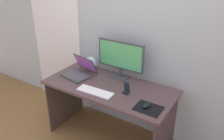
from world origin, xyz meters
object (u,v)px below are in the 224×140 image
object	(u,v)px
monitor	(121,58)
phone_in_dock	(126,89)
laptop	(79,72)
keyboard_external	(95,92)
mouse	(146,105)
fishbowl	(90,63)

from	to	relation	value
monitor	phone_in_dock	distance (m)	0.40
laptop	keyboard_external	distance (m)	0.44
mouse	monitor	bearing A→B (deg)	150.44
laptop	keyboard_external	bearing A→B (deg)	-29.03
fishbowl	mouse	world-z (taller)	fishbowl
laptop	monitor	bearing A→B (deg)	25.15
keyboard_external	laptop	bearing A→B (deg)	148.43
fishbowl	mouse	distance (m)	1.03
keyboard_external	mouse	world-z (taller)	mouse
monitor	keyboard_external	world-z (taller)	monitor
monitor	laptop	distance (m)	0.52
monitor	phone_in_dock	size ratio (longest dim) A/B	4.07
laptop	fishbowl	size ratio (longest dim) A/B	2.32
monitor	fishbowl	xyz separation A→B (m)	(-0.44, 0.01, -0.17)
monitor	phone_in_dock	xyz separation A→B (m)	(0.23, -0.27, -0.20)
fishbowl	phone_in_dock	bearing A→B (deg)	-22.79
laptop	keyboard_external	xyz separation A→B (m)	(0.38, -0.21, -0.04)
phone_in_dock	mouse	bearing A→B (deg)	-23.41
keyboard_external	mouse	bearing A→B (deg)	0.79
keyboard_external	phone_in_dock	world-z (taller)	phone_in_dock
laptop	fishbowl	distance (m)	0.22
laptop	mouse	size ratio (longest dim) A/B	3.65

